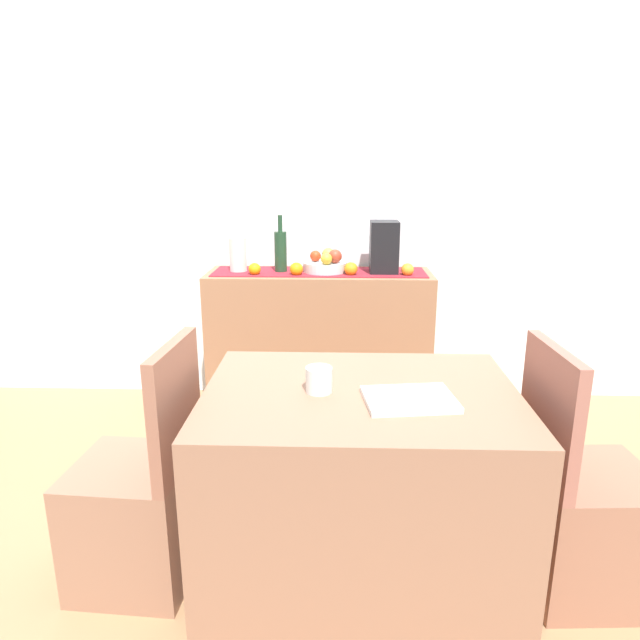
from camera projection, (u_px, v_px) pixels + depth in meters
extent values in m
cube|color=#A37B52|center=(305.00, 490.00, 2.64)|extent=(6.40, 6.40, 0.02)
cube|color=silver|center=(315.00, 183.00, 3.41)|extent=(6.40, 0.06, 2.70)
cube|color=#976647|center=(319.00, 341.00, 3.40)|extent=(1.31, 0.42, 0.85)
cube|color=maroon|center=(319.00, 272.00, 3.29)|extent=(1.23, 0.32, 0.01)
cylinder|color=silver|center=(325.00, 267.00, 3.28)|extent=(0.25, 0.25, 0.06)
sphere|color=#8E9E3D|center=(328.00, 254.00, 3.31)|extent=(0.08, 0.08, 0.08)
sphere|color=#A63924|center=(335.00, 256.00, 3.23)|extent=(0.08, 0.08, 0.08)
sphere|color=#BC3718|center=(315.00, 256.00, 3.28)|extent=(0.06, 0.06, 0.06)
sphere|color=gold|center=(326.00, 259.00, 3.18)|extent=(0.07, 0.07, 0.07)
cylinder|color=#1E3D25|center=(281.00, 252.00, 3.27)|extent=(0.07, 0.07, 0.24)
cylinder|color=#1E3D25|center=(280.00, 223.00, 3.22)|extent=(0.03, 0.03, 0.09)
cube|color=black|center=(384.00, 247.00, 3.24)|extent=(0.16, 0.18, 0.30)
cylinder|color=silver|center=(238.00, 255.00, 3.28)|extent=(0.10, 0.10, 0.20)
sphere|color=orange|center=(351.00, 269.00, 3.19)|extent=(0.08, 0.08, 0.08)
sphere|color=orange|center=(408.00, 270.00, 3.18)|extent=(0.07, 0.07, 0.07)
sphere|color=orange|center=(296.00, 269.00, 3.19)|extent=(0.08, 0.08, 0.08)
sphere|color=orange|center=(255.00, 269.00, 3.20)|extent=(0.07, 0.07, 0.07)
cube|color=#97684F|center=(359.00, 489.00, 1.96)|extent=(1.04, 0.77, 0.74)
cube|color=white|center=(409.00, 399.00, 1.77)|extent=(0.31, 0.25, 0.02)
cylinder|color=silver|center=(319.00, 380.00, 1.84)|extent=(0.09, 0.09, 0.08)
cube|color=#9A6A52|center=(136.00, 521.00, 2.02)|extent=(0.43, 0.43, 0.45)
cube|color=#9B634D|center=(176.00, 408.00, 1.89)|extent=(0.07, 0.40, 0.45)
cube|color=#99644C|center=(587.00, 530.00, 1.97)|extent=(0.42, 0.42, 0.45)
cube|color=#A26353|center=(550.00, 413.00, 1.85)|extent=(0.06, 0.40, 0.45)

